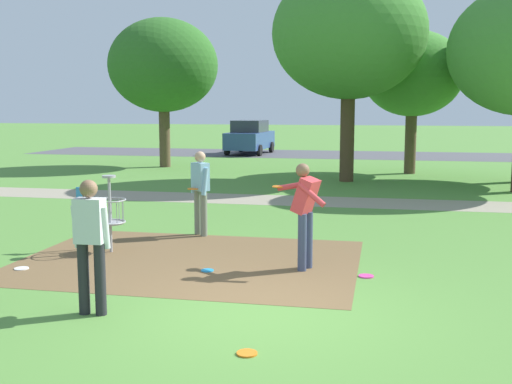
# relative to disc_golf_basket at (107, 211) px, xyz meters

# --- Properties ---
(ground_plane) EXTENTS (160.00, 160.00, 0.00)m
(ground_plane) POSITION_rel_disc_golf_basket_xyz_m (3.34, -2.75, -0.75)
(ground_plane) COLOR #518438
(dirt_tee_pad) EXTENTS (5.69, 4.18, 0.01)m
(dirt_tee_pad) POSITION_rel_disc_golf_basket_xyz_m (1.62, -0.33, -0.75)
(dirt_tee_pad) COLOR brown
(dirt_tee_pad) RESTS_ON ground
(disc_golf_basket) EXTENTS (0.98, 0.58, 1.39)m
(disc_golf_basket) POSITION_rel_disc_golf_basket_xyz_m (0.00, 0.00, 0.00)
(disc_golf_basket) COLOR #9E9EA3
(disc_golf_basket) RESTS_ON ground
(player_foreground_watching) EXTENTS (0.96, 0.79, 1.71)m
(player_foreground_watching) POSITION_rel_disc_golf_basket_xyz_m (3.61, -0.49, 0.23)
(player_foreground_watching) COLOR #384260
(player_foreground_watching) RESTS_ON ground
(player_throwing) EXTENTS (0.47, 0.41, 1.71)m
(player_throwing) POSITION_rel_disc_golf_basket_xyz_m (1.28, -3.21, 0.21)
(player_throwing) COLOR #232328
(player_throwing) RESTS_ON ground
(player_waiting_left) EXTENTS (0.47, 0.45, 1.71)m
(player_waiting_left) POSITION_rel_disc_golf_basket_xyz_m (1.22, 1.74, 0.21)
(player_waiting_left) COLOR slate
(player_waiting_left) RESTS_ON ground
(frisbee_near_basket) EXTENTS (0.20, 0.20, 0.02)m
(frisbee_near_basket) POSITION_rel_disc_golf_basket_xyz_m (2.12, -0.92, -0.74)
(frisbee_near_basket) COLOR #1E93DB
(frisbee_near_basket) RESTS_ON ground
(frisbee_by_tee) EXTENTS (0.22, 0.22, 0.02)m
(frisbee_by_tee) POSITION_rel_disc_golf_basket_xyz_m (3.46, -4.07, -0.74)
(frisbee_by_tee) COLOR orange
(frisbee_by_tee) RESTS_ON ground
(frisbee_far_left) EXTENTS (0.23, 0.23, 0.02)m
(frisbee_far_left) POSITION_rel_disc_golf_basket_xyz_m (-0.85, -1.41, -0.74)
(frisbee_far_left) COLOR white
(frisbee_far_left) RESTS_ON ground
(frisbee_far_right) EXTENTS (0.24, 0.24, 0.02)m
(frisbee_far_right) POSITION_rel_disc_golf_basket_xyz_m (4.61, -0.75, -0.74)
(frisbee_far_right) COLOR #E53D99
(frisbee_far_right) RESTS_ON ground
(tree_near_left) EXTENTS (4.64, 4.64, 6.29)m
(tree_near_left) POSITION_rel_disc_golf_basket_xyz_m (-4.44, 15.32, 3.55)
(tree_near_left) COLOR brown
(tree_near_left) RESTS_ON ground
(tree_near_right) EXTENTS (5.25, 5.25, 7.30)m
(tree_near_right) POSITION_rel_disc_golf_basket_xyz_m (3.56, 11.64, 4.29)
(tree_near_right) COLOR #4C3823
(tree_near_right) RESTS_ON ground
(tree_mid_left) EXTENTS (3.84, 3.84, 5.48)m
(tree_mid_left) POSITION_rel_disc_golf_basket_xyz_m (5.82, 14.70, 3.07)
(tree_mid_left) COLOR brown
(tree_mid_left) RESTS_ON ground
(parking_lot_strip) EXTENTS (36.00, 6.00, 0.01)m
(parking_lot_strip) POSITION_rel_disc_golf_basket_xyz_m (3.34, 23.75, -0.75)
(parking_lot_strip) COLOR #4C4C51
(parking_lot_strip) RESTS_ON ground
(parked_car_leftmost) EXTENTS (2.18, 4.30, 1.84)m
(parked_car_leftmost) POSITION_rel_disc_golf_basket_xyz_m (-2.42, 23.31, 0.17)
(parked_car_leftmost) COLOR #2D4784
(parked_car_leftmost) RESTS_ON ground
(gravel_path) EXTENTS (40.00, 1.89, 0.00)m
(gravel_path) POSITION_rel_disc_golf_basket_xyz_m (3.34, 6.77, -0.75)
(gravel_path) COLOR gray
(gravel_path) RESTS_ON ground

